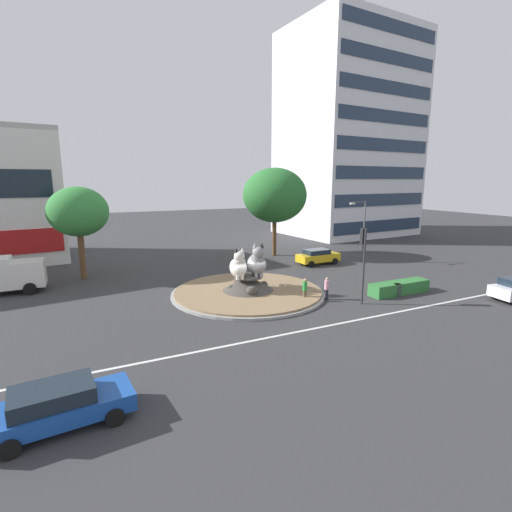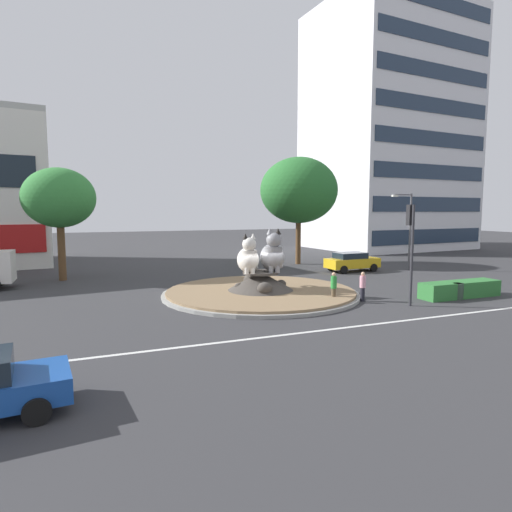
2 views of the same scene
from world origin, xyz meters
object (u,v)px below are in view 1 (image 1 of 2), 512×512
broadleaf_tree_behind_island (78,212)px  second_tree_near_tower (275,195)px  streetlight_arm (362,227)px  hatchback_near_shophouse (59,405)px  pedestrian_pink_shirt (327,288)px  litter_bin (398,290)px  cat_statue_white (239,266)px  sedan_on_far_lane (318,256)px  traffic_light_mast (363,252)px  office_tower (348,136)px  cat_statue_grey (257,263)px  pedestrian_green_shirt (305,289)px

broadleaf_tree_behind_island → second_tree_near_tower: (19.56, 2.03, 0.96)m
streetlight_arm → hatchback_near_shophouse: streetlight_arm is taller
pedestrian_pink_shirt → litter_bin: pedestrian_pink_shirt is taller
cat_statue_white → hatchback_near_shophouse: 16.10m
sedan_on_far_lane → litter_bin: bearing=-96.3°
traffic_light_mast → office_tower: size_ratio=0.17×
office_tower → streetlight_arm: 24.83m
cat_statue_grey → sedan_on_far_lane: bearing=137.9°
traffic_light_mast → litter_bin: traffic_light_mast is taller
office_tower → streetlight_arm: office_tower is taller
broadleaf_tree_behind_island → hatchback_near_shophouse: size_ratio=1.63×
streetlight_arm → cat_statue_white: bearing=17.4°
cat_statue_grey → broadleaf_tree_behind_island: 15.76m
cat_statue_grey → streetlight_arm: size_ratio=0.42×
traffic_light_mast → sedan_on_far_lane: 12.71m
pedestrian_pink_shirt → office_tower: bearing=-17.3°
broadleaf_tree_behind_island → litter_bin: bearing=-36.7°
cat_statue_grey → second_tree_near_tower: second_tree_near_tower is taller
broadleaf_tree_behind_island → sedan_on_far_lane: size_ratio=1.78×
cat_statue_grey → pedestrian_pink_shirt: bearing=61.6°
cat_statue_grey → pedestrian_green_shirt: cat_statue_grey is taller
traffic_light_mast → litter_bin: (3.57, 0.18, -3.15)m
pedestrian_pink_shirt → litter_bin: 5.41m
cat_statue_white → broadleaf_tree_behind_island: 14.72m
pedestrian_green_shirt → hatchback_near_shophouse: 17.13m
cat_statue_white → streetlight_arm: (15.92, 5.29, 1.47)m
broadleaf_tree_behind_island → streetlight_arm: size_ratio=1.25×
office_tower → sedan_on_far_lane: 28.10m
streetlight_arm → sedan_on_far_lane: 5.54m
second_tree_near_tower → traffic_light_mast: bearing=-98.7°
cat_statue_white → litter_bin: bearing=77.0°
streetlight_arm → pedestrian_pink_shirt: bearing=38.6°
pedestrian_green_shirt → hatchback_near_shophouse: pedestrian_green_shirt is taller
office_tower → pedestrian_pink_shirt: (-23.05, -27.23, -14.01)m
traffic_light_mast → second_tree_near_tower: 17.93m
office_tower → streetlight_arm: size_ratio=4.77×
sedan_on_far_lane → streetlight_arm: bearing=-13.9°
broadleaf_tree_behind_island → cat_statue_white: bearing=-45.2°
traffic_light_mast → streetlight_arm: (9.09, 10.58, 0.06)m
traffic_light_mast → hatchback_near_shophouse: traffic_light_mast is taller
cat_statue_grey → streetlight_arm: (14.41, 5.28, 1.37)m
streetlight_arm → pedestrian_pink_shirt: streetlight_arm is taller
cat_statue_grey → pedestrian_green_shirt: 4.09m
traffic_light_mast → litter_bin: bearing=-92.3°
office_tower → pedestrian_green_shirt: 39.02m
office_tower → pedestrian_pink_shirt: size_ratio=18.63×
office_tower → broadleaf_tree_behind_island: size_ratio=3.81×
second_tree_near_tower → pedestrian_green_shirt: (-5.82, -15.33, -5.81)m
traffic_light_mast → streetlight_arm: streetlight_arm is taller
cat_statue_white → pedestrian_green_shirt: cat_statue_white is taller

